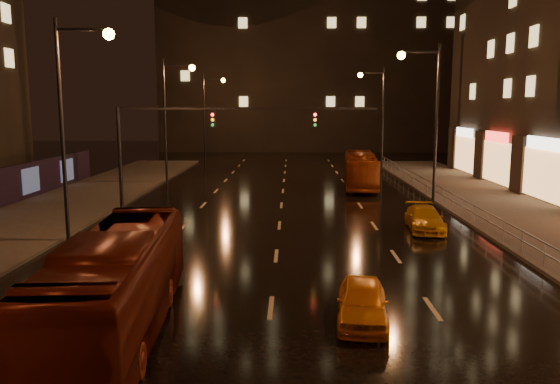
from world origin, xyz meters
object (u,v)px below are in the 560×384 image
taxi_far (425,219)px  bus_red (117,283)px  taxi_near (362,302)px  bus_curb (360,170)px

taxi_far → bus_red: bearing=-127.2°
taxi_far → taxi_near: bearing=-106.9°
bus_red → bus_curb: 29.89m
taxi_near → taxi_far: (4.70, 12.12, -0.01)m
bus_curb → taxi_far: 15.18m
bus_curb → taxi_far: bearing=-80.2°
bus_curb → bus_red: bearing=-105.2°
taxi_near → taxi_far: 13.00m
bus_red → taxi_far: size_ratio=2.48×
bus_red → taxi_near: bus_red is taller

